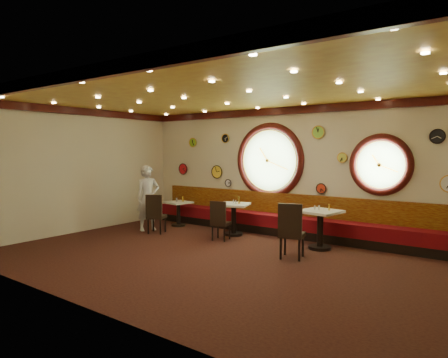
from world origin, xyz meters
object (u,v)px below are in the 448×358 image
at_px(condiment_b_bottle, 239,200).
at_px(waiter, 148,198).
at_px(condiment_b_pepper, 236,202).
at_px(table_a, 178,211).
at_px(condiment_c_salt, 315,207).
at_px(condiment_a_bottle, 183,199).
at_px(condiment_a_pepper, 176,200).
at_px(chair_c, 291,227).
at_px(chair_b, 220,218).
at_px(condiment_b_salt, 233,201).
at_px(condiment_c_bottle, 329,207).
at_px(condiment_c_pepper, 319,208).
at_px(condiment_a_salt, 177,200).
at_px(table_c, 320,225).
at_px(chair_a, 155,211).
at_px(table_b, 234,215).

relative_size(condiment_b_bottle, waiter, 0.10).
bearing_deg(condiment_b_pepper, table_a, 177.13).
height_order(condiment_c_salt, condiment_a_bottle, condiment_c_salt).
bearing_deg(table_a, condiment_a_pepper, -88.01).
distance_m(chair_c, waiter, 4.37).
distance_m(table_a, chair_b, 2.17).
height_order(chair_c, condiment_b_salt, chair_c).
height_order(condiment_a_pepper, condiment_b_bottle, condiment_b_bottle).
bearing_deg(condiment_b_pepper, condiment_a_pepper, 179.28).
bearing_deg(condiment_b_bottle, condiment_c_bottle, -0.75).
bearing_deg(chair_b, condiment_a_pepper, 148.98).
bearing_deg(condiment_c_pepper, chair_c, -96.08).
distance_m(condiment_c_pepper, condiment_a_bottle, 4.14).
xyz_separation_m(table_a, condiment_a_salt, (-0.05, 0.01, 0.31)).
height_order(condiment_c_bottle, waiter, waiter).
xyz_separation_m(table_a, condiment_a_bottle, (0.08, 0.10, 0.33)).
height_order(table_c, chair_b, chair_b).
relative_size(chair_b, waiter, 0.34).
distance_m(condiment_b_salt, condiment_b_bottle, 0.19).
xyz_separation_m(chair_a, condiment_c_bottle, (4.17, 1.06, 0.34)).
bearing_deg(condiment_a_bottle, condiment_a_salt, -145.21).
xyz_separation_m(condiment_b_bottle, waiter, (-2.31, -0.89, -0.03)).
distance_m(table_c, chair_b, 2.31).
relative_size(chair_a, condiment_c_pepper, 6.01).
xyz_separation_m(chair_b, condiment_b_pepper, (-0.00, 0.67, 0.31)).
bearing_deg(condiment_b_bottle, table_c, -3.18).
bearing_deg(condiment_b_bottle, condiment_a_salt, 179.22).
bearing_deg(chair_a, chair_c, -25.13).
bearing_deg(chair_c, condiment_b_bottle, 134.91).
height_order(condiment_b_salt, condiment_b_pepper, condiment_b_pepper).
height_order(table_b, chair_c, chair_c).
distance_m(table_b, waiter, 2.36).
xyz_separation_m(chair_c, condiment_b_bottle, (-2.04, 1.22, 0.25)).
bearing_deg(condiment_a_pepper, condiment_a_salt, 123.51).
height_order(condiment_b_salt, condiment_b_bottle, condiment_b_bottle).
relative_size(table_c, condiment_b_pepper, 9.18).
xyz_separation_m(table_b, condiment_c_salt, (2.16, -0.05, 0.38)).
relative_size(condiment_c_salt, condiment_c_bottle, 0.66).
xyz_separation_m(condiment_b_salt, condiment_b_pepper, (0.14, -0.10, 0.00)).
distance_m(chair_c, condiment_b_pepper, 2.38).
height_order(condiment_a_salt, condiment_c_pepper, condiment_c_pepper).
bearing_deg(condiment_b_bottle, condiment_a_bottle, 176.43).
bearing_deg(condiment_b_salt, condiment_b_pepper, -35.94).
height_order(table_c, condiment_b_salt, condiment_b_salt).
bearing_deg(condiment_b_pepper, condiment_a_salt, 176.92).
height_order(table_a, condiment_a_bottle, condiment_a_bottle).
height_order(condiment_b_pepper, condiment_b_bottle, condiment_b_bottle).
distance_m(table_b, condiment_b_salt, 0.35).
height_order(table_a, condiment_b_pepper, condiment_b_pepper).
distance_m(condiment_c_salt, condiment_b_bottle, 2.04).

